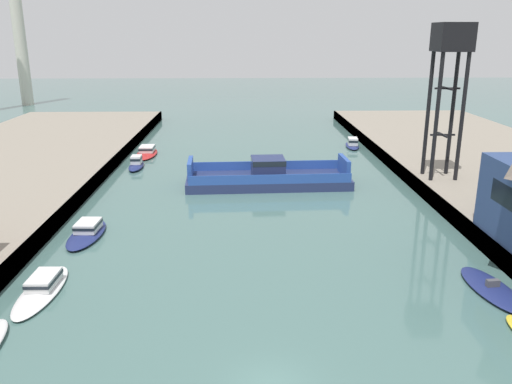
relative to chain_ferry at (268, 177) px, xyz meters
name	(u,v)px	position (x,y,z in m)	size (l,w,h in m)	color
chain_ferry	(268,177)	(0.00, 0.00, 0.00)	(19.85, 7.62, 3.40)	navy
moored_boat_near_left	(42,287)	(-17.37, -26.95, -0.63)	(2.65, 8.28, 1.13)	white
moored_boat_mid_left	(492,289)	(14.58, -27.80, -0.83)	(3.30, 7.57, 0.92)	navy
moored_boat_mid_right	(136,164)	(-17.60, 9.04, -0.44)	(2.00, 5.72, 1.65)	navy
moored_boat_far_left	(352,144)	(14.81, 21.82, -0.44)	(2.68, 6.74, 1.61)	navy
moored_boat_upstream_a	(87,231)	(-17.20, -16.26, -0.57)	(3.02, 7.64, 1.29)	navy
moored_boat_upstream_b	(147,152)	(-17.55, 17.08, -0.56)	(2.96, 8.31, 1.32)	red
crane_tower	(451,55)	(19.78, -2.64, 14.37)	(3.68, 3.68, 17.16)	black
smokestack_distant_a	(19,35)	(-58.65, 77.30, 16.29)	(3.17, 3.17, 32.63)	beige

